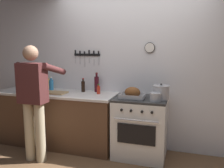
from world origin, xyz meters
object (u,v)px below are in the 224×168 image
at_px(person_cook, 34,96).
at_px(cutting_board, 55,93).
at_px(bottle_cooking_oil, 48,83).
at_px(bottle_hot_sauce, 98,90).
at_px(bottle_wine_red, 97,84).
at_px(saucepan, 155,97).
at_px(bottle_soy_sauce, 83,86).
at_px(stove, 140,127).
at_px(bottle_dish_soap, 51,85).
at_px(stock_pot, 161,92).
at_px(roasting_pan, 132,93).

xyz_separation_m(person_cook, cutting_board, (0.04, 0.50, -0.04)).
relative_size(bottle_cooking_oil, bottle_hot_sauce, 1.56).
bearing_deg(bottle_wine_red, bottle_cooking_oil, -179.20).
relative_size(bottle_cooking_oil, bottle_wine_red, 0.75).
distance_m(saucepan, bottle_soy_sauce, 1.27).
distance_m(stove, bottle_dish_soap, 1.70).
bearing_deg(stove, person_cook, -157.72).
relative_size(person_cook, bottle_wine_red, 5.18).
bearing_deg(bottle_dish_soap, stove, -5.77).
xyz_separation_m(stock_pot, bottle_cooking_oil, (-2.00, 0.23, 0.00)).
relative_size(roasting_pan, bottle_hot_sauce, 2.27).
xyz_separation_m(roasting_pan, cutting_board, (-1.27, -0.00, -0.06)).
relative_size(bottle_soy_sauce, bottle_wine_red, 0.71).
height_order(person_cook, bottle_wine_red, person_cook).
relative_size(person_cook, bottle_soy_sauce, 7.31).
height_order(roasting_pan, bottle_wine_red, bottle_wine_red).
bearing_deg(bottle_hot_sauce, cutting_board, -165.76).
xyz_separation_m(stove, bottle_dish_soap, (-1.60, 0.16, 0.54)).
relative_size(roasting_pan, bottle_soy_sauce, 1.55).
distance_m(stock_pot, cutting_board, 1.67).
height_order(stove, bottle_cooking_oil, bottle_cooking_oil).
bearing_deg(bottle_dish_soap, bottle_wine_red, 4.87).
relative_size(person_cook, saucepan, 10.85).
relative_size(stove, stock_pot, 3.81).
bearing_deg(stock_pot, stove, 178.60).
distance_m(stove, bottle_wine_red, 1.01).
bearing_deg(bottle_cooking_oil, roasting_pan, -10.65).
xyz_separation_m(stove, bottle_cooking_oil, (-1.71, 0.22, 0.55)).
xyz_separation_m(saucepan, bottle_soy_sauce, (-1.23, 0.32, 0.04)).
bearing_deg(bottle_wine_red, bottle_hot_sauce, -58.94).
height_order(stock_pot, bottle_dish_soap, stock_pot).
xyz_separation_m(bottle_cooking_oil, bottle_soy_sauce, (0.71, -0.05, -0.01)).
bearing_deg(bottle_hot_sauce, bottle_cooking_oil, 172.68).
bearing_deg(roasting_pan, bottle_wine_red, 155.08).
distance_m(person_cook, stock_pot, 1.80).
xyz_separation_m(stove, bottle_wine_red, (-0.79, 0.23, 0.58)).
relative_size(person_cook, bottle_dish_soap, 7.42).
bearing_deg(stove, roasting_pan, -143.36).
distance_m(cutting_board, bottle_wine_red, 0.68).
relative_size(saucepan, bottle_wine_red, 0.48).
distance_m(stove, saucepan, 0.58).
xyz_separation_m(saucepan, cutting_board, (-1.61, 0.07, -0.05)).
height_order(person_cook, bottle_dish_soap, person_cook).
xyz_separation_m(stove, person_cook, (-1.42, -0.58, 0.50)).
bearing_deg(bottle_wine_red, cutting_board, -152.02).
xyz_separation_m(cutting_board, bottle_cooking_oil, (-0.33, 0.30, 0.09)).
bearing_deg(bottle_cooking_oil, bottle_soy_sauce, -3.96).
height_order(stock_pot, bottle_wine_red, bottle_wine_red).
height_order(bottle_soy_sauce, bottle_dish_soap, bottle_soy_sauce).
bearing_deg(bottle_soy_sauce, bottle_wine_red, 15.92).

